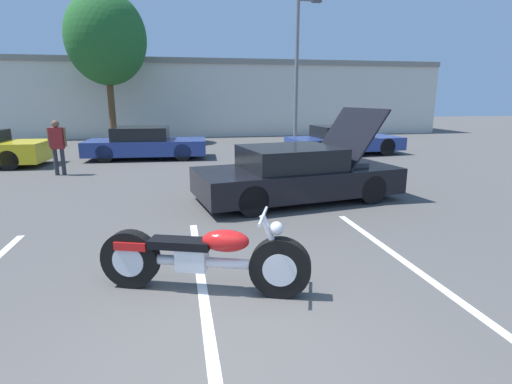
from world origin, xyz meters
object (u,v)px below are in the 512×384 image
(motorcycle, at_px, (203,258))
(parked_car_right_row, at_px, (344,141))
(tree_background, at_px, (106,39))
(spectator_by_show_car, at_px, (57,143))
(parked_car_mid_row, at_px, (145,144))
(light_pole, at_px, (298,65))
(show_car_hood_open, at_px, (297,174))

(motorcycle, distance_m, parked_car_right_row, 12.50)
(tree_background, xyz_separation_m, spectator_by_show_car, (-0.35, -8.57, -4.03))
(parked_car_right_row, xyz_separation_m, spectator_by_show_car, (-10.11, -2.50, 0.40))
(parked_car_right_row, xyz_separation_m, parked_car_mid_row, (-7.81, 0.38, 0.00))
(light_pole, xyz_separation_m, parked_car_mid_row, (-7.06, -3.66, -3.22))
(light_pole, bearing_deg, parked_car_right_row, -79.42)
(parked_car_right_row, bearing_deg, show_car_hood_open, -126.08)
(parked_car_right_row, bearing_deg, light_pole, 95.28)
(show_car_hood_open, bearing_deg, tree_background, 104.67)
(spectator_by_show_car, bearing_deg, tree_background, 87.63)
(show_car_hood_open, bearing_deg, parked_car_mid_row, 108.68)
(parked_car_mid_row, bearing_deg, parked_car_right_row, 0.64)
(tree_background, bearing_deg, show_car_hood_open, -65.82)
(show_car_hood_open, height_order, spectator_by_show_car, show_car_hood_open)
(light_pole, height_order, motorcycle, light_pole)
(light_pole, relative_size, parked_car_mid_row, 1.51)
(motorcycle, xyz_separation_m, parked_car_mid_row, (-1.42, 11.11, 0.14))
(show_car_hood_open, height_order, parked_car_mid_row, show_car_hood_open)
(motorcycle, xyz_separation_m, parked_car_right_row, (6.39, 10.74, 0.13))
(tree_background, xyz_separation_m, parked_car_mid_row, (1.94, -5.69, -4.43))
(light_pole, height_order, parked_car_mid_row, light_pole)
(tree_background, distance_m, parked_car_mid_row, 7.47)
(show_car_hood_open, bearing_deg, parked_car_right_row, 49.70)
(motorcycle, bearing_deg, spectator_by_show_car, 133.41)
(motorcycle, distance_m, spectator_by_show_car, 9.05)
(light_pole, bearing_deg, motorcycle, -110.89)
(parked_car_right_row, relative_size, parked_car_mid_row, 1.05)
(motorcycle, bearing_deg, parked_car_right_row, 78.36)
(tree_background, height_order, parked_car_mid_row, tree_background)
(tree_background, bearing_deg, parked_car_right_row, -31.90)
(show_car_hood_open, bearing_deg, motorcycle, -130.27)
(light_pole, relative_size, motorcycle, 2.76)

